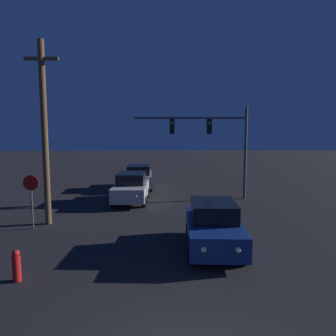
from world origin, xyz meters
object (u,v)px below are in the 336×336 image
Objects in this scene: car_near at (213,226)px; fire_hydrant at (16,266)px; utility_pole at (45,131)px; car_mid at (131,188)px; traffic_signal_mast at (215,136)px; stop_sign at (31,192)px; car_far at (139,177)px.

fire_hydrant is at bearing 24.63° from car_near.
car_near is 8.50m from utility_pole.
utility_pole is 6.92m from fire_hydrant.
traffic_signal_mast reaches higher than car_mid.
car_far is at bearing 67.05° from stop_sign.
car_far is 10.16m from utility_pole.
car_mid reaches higher than fire_hydrant.
car_mid is at bearing 76.39° from fire_hydrant.
stop_sign is 0.29× the size of utility_pole.
utility_pole reaches higher than stop_sign.
utility_pole is at bearing 99.73° from fire_hydrant.
utility_pole is at bearing 60.29° from stop_sign.
car_near is 12.72m from car_far.
stop_sign is at bearing -119.71° from utility_pole.
car_mid is 6.55m from utility_pole.
traffic_signal_mast is 2.90× the size of stop_sign.
traffic_signal_mast is (5.06, 0.71, 3.03)m from car_mid.
traffic_signal_mast is at bearing -169.81° from car_mid.
car_near is 4.60× the size of fire_hydrant.
utility_pole reaches higher than car_near.
stop_sign is (-4.07, -9.61, 0.78)m from car_far.
car_mid is at bearing -61.78° from car_near.
car_mid and car_far have the same top height.
car_far is at bearing 79.65° from fire_hydrant.
car_mid is (-3.59, 7.84, 0.00)m from car_near.
stop_sign reaches higher than car_mid.
fire_hydrant is at bearing -101.59° from car_far.
car_mid is 6.52m from stop_sign.
traffic_signal_mast is at bearing 33.47° from stop_sign.
utility_pole reaches higher than car_mid.
car_mid is 1.01× the size of car_far.
traffic_signal_mast is at bearing 31.24° from utility_pole.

